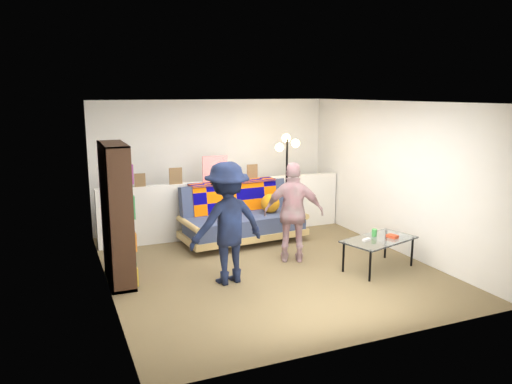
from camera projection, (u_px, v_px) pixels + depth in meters
ground at (266, 266)px, 7.39m from camera, size 5.00×5.00×0.00m
room_shell at (254, 151)px, 7.48m from camera, size 4.60×5.05×2.45m
half_wall_ledge at (226, 208)px, 8.92m from camera, size 4.45×0.15×1.00m
ledge_decor at (214, 171)px, 8.68m from camera, size 2.97×0.02×0.45m
futon_sofa at (243, 218)px, 8.56m from camera, size 2.15×1.17×0.89m
bookshelf at (117, 219)px, 6.64m from camera, size 0.31×0.94×1.89m
coffee_table at (379, 241)px, 7.21m from camera, size 1.20×0.87×0.56m
floor_lamp at (287, 164)px, 8.76m from camera, size 0.40×0.33×1.81m
person_left at (227, 223)px, 6.64m from camera, size 1.15×0.78×1.64m
person_right at (294, 213)px, 7.48m from camera, size 0.96×0.72×1.52m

